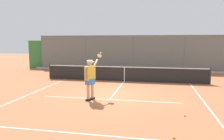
{
  "coord_description": "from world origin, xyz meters",
  "views": [
    {
      "loc": [
        -2.03,
        10.37,
        2.64
      ],
      "look_at": [
        0.33,
        -1.36,
        1.05
      ],
      "focal_mm": 35.63,
      "sensor_mm": 36.0,
      "label": 1
    }
  ],
  "objects": [
    {
      "name": "ground_plane",
      "position": [
        0.0,
        0.0,
        0.0
      ],
      "size": [
        60.0,
        60.0,
        0.0
      ],
      "primitive_type": "plane",
      "color": "#A8603D"
    },
    {
      "name": "court_line_markings",
      "position": [
        0.0,
        1.2,
        0.0
      ],
      "size": [
        8.24,
        8.46,
        0.01
      ],
      "color": "white",
      "rests_on": "ground"
    },
    {
      "name": "fence_backdrop",
      "position": [
        0.0,
        -9.63,
        1.31
      ],
      "size": [
        20.33,
        1.37,
        3.1
      ],
      "color": "slate",
      "rests_on": "ground"
    },
    {
      "name": "tennis_net",
      "position": [
        0.0,
        -3.8,
        0.49
      ],
      "size": [
        10.58,
        0.09,
        1.07
      ],
      "color": "#2D2D2D",
      "rests_on": "ground"
    },
    {
      "name": "tennis_player",
      "position": [
        0.83,
        1.07,
        1.07
      ],
      "size": [
        0.56,
        1.43,
        2.09
      ],
      "rotation": [
        0.0,
        0.0,
        -1.98
      ],
      "color": "black",
      "rests_on": "ground"
    },
    {
      "name": "tennis_ball_near_baseline",
      "position": [
        -2.54,
        4.42,
        0.03
      ],
      "size": [
        0.07,
        0.07,
        0.07
      ],
      "primitive_type": "sphere",
      "color": "#CCDB33",
      "rests_on": "ground"
    },
    {
      "name": "tennis_ball_mid_court",
      "position": [
        -3.05,
        2.51,
        0.03
      ],
      "size": [
        0.07,
        0.07,
        0.07
      ],
      "primitive_type": "sphere",
      "color": "#CCDB33",
      "rests_on": "ground"
    }
  ]
}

